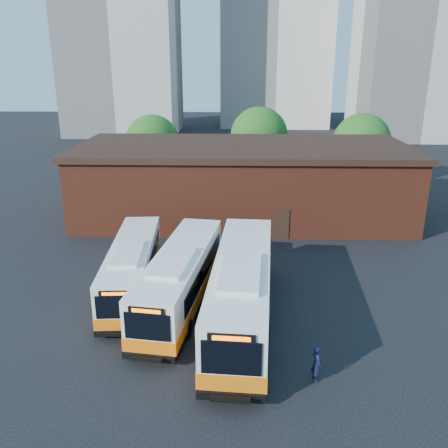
{
  "coord_description": "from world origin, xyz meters",
  "views": [
    {
      "loc": [
        -0.44,
        -20.88,
        13.31
      ],
      "look_at": [
        -1.26,
        7.06,
        3.62
      ],
      "focal_mm": 38.0,
      "sensor_mm": 36.0,
      "label": 1
    }
  ],
  "objects_px": {
    "bus_midwest": "(181,280)",
    "bus_mideast": "(242,293)",
    "transit_worker": "(316,363)",
    "bus_west": "(132,269)"
  },
  "relations": [
    {
      "from": "bus_midwest",
      "to": "bus_mideast",
      "type": "relative_size",
      "value": 0.89
    },
    {
      "from": "transit_worker",
      "to": "bus_midwest",
      "type": "bearing_deg",
      "value": 24.75
    },
    {
      "from": "bus_west",
      "to": "bus_mideast",
      "type": "xyz_separation_m",
      "value": [
        6.56,
        -3.42,
        0.31
      ]
    },
    {
      "from": "bus_midwest",
      "to": "bus_mideast",
      "type": "xyz_separation_m",
      "value": [
        3.45,
        -1.84,
        0.19
      ]
    },
    {
      "from": "bus_midwest",
      "to": "transit_worker",
      "type": "distance_m",
      "value": 9.47
    },
    {
      "from": "bus_mideast",
      "to": "transit_worker",
      "type": "height_order",
      "value": "bus_mideast"
    },
    {
      "from": "bus_west",
      "to": "bus_midwest",
      "type": "distance_m",
      "value": 3.5
    },
    {
      "from": "bus_midwest",
      "to": "transit_worker",
      "type": "relative_size",
      "value": 7.31
    },
    {
      "from": "bus_mideast",
      "to": "transit_worker",
      "type": "bearing_deg",
      "value": -52.51
    },
    {
      "from": "bus_west",
      "to": "transit_worker",
      "type": "height_order",
      "value": "bus_west"
    }
  ]
}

